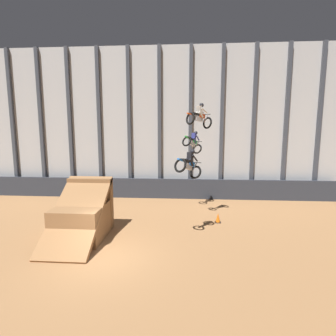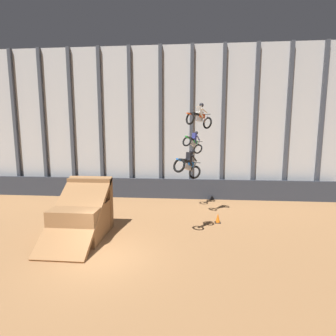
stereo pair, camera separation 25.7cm
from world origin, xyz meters
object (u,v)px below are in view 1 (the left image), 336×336
rider_bike_center_air (193,142)px  rider_bike_left_air (189,165)px  rider_bike_right_air (199,117)px  dirt_ramp (84,216)px  traffic_cone_near_ramp (218,218)px

rider_bike_center_air → rider_bike_left_air: bearing=-57.2°
rider_bike_left_air → rider_bike_right_air: bearing=113.1°
rider_bike_left_air → rider_bike_center_air: bearing=123.2°
rider_bike_center_air → rider_bike_right_air: (0.31, -2.35, 1.60)m
dirt_ramp → rider_bike_left_air: size_ratio=2.50×
rider_bike_left_air → traffic_cone_near_ramp: (1.83, 2.20, -3.58)m
traffic_cone_near_ramp → dirt_ramp: bearing=-161.2°
dirt_ramp → rider_bike_center_air: size_ratio=2.49×
rider_bike_center_air → traffic_cone_near_ramp: rider_bike_center_air is taller
rider_bike_right_air → rider_bike_center_air: bearing=147.0°
dirt_ramp → rider_bike_center_air: rider_bike_center_air is taller
rider_bike_center_air → dirt_ramp: bearing=-102.1°
rider_bike_right_air → traffic_cone_near_ramp: rider_bike_right_air is taller
rider_bike_left_air → rider_bike_center_air: size_ratio=1.00×
rider_bike_right_air → rider_bike_left_air: bearing=-54.3°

